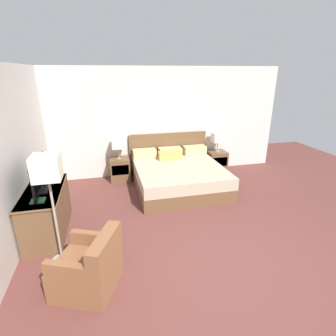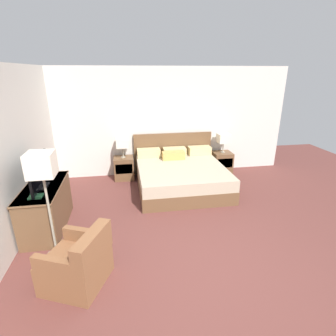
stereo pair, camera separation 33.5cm
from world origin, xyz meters
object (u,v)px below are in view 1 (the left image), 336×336
Objects in this scene: table_lamp_right at (218,138)px; armchair_by_window at (89,268)px; floor_lamp at (48,175)px; book_red_cover at (38,201)px; bed at (178,175)px; nightstand_left at (120,169)px; tv at (40,176)px; table_lamp_left at (118,144)px; nightstand_right at (216,161)px; dresser at (47,211)px.

table_lamp_right reaches higher than armchair_by_window.
armchair_by_window is at bearing -55.26° from floor_lamp.
floor_lamp is (0.27, -0.39, 0.52)m from book_red_cover.
bed is 3.72× the size of nightstand_left.
bed is 1.45m from nightstand_left.
tv is 1.01× the size of armchair_by_window.
nightstand_left is 0.64m from table_lamp_left.
floor_lamp is at bearing -141.86° from nightstand_right.
table_lamp_left is (-1.26, 0.72, 0.62)m from bed.
floor_lamp reaches higher than nightstand_right.
nightstand_left is (-1.26, 0.71, -0.02)m from bed.
dresser is at bearing -153.72° from bed.
nightstand_left is at bearing 150.40° from bed.
floor_lamp reaches higher than tv.
floor_lamp is (-1.01, -2.77, 1.03)m from nightstand_left.
armchair_by_window is at bearing -132.72° from nightstand_right.
armchair_by_window reaches higher than nightstand_right.
bed is 1.58m from table_lamp_left.
bed is 3.07m from book_red_cover.
nightstand_right is at bearing 29.57° from bed.
dresser is at bearing -152.59° from table_lamp_right.
nightstand_right is at bearing 38.14° from floor_lamp.
nightstand_left is 0.35× the size of floor_lamp.
floor_lamp is (-3.52, -2.77, 0.38)m from table_lamp_right.
armchair_by_window is at bearing -132.71° from table_lamp_right.
tv reaches higher than table_lamp_left.
nightstand_right is at bearing -0.03° from table_lamp_left.
nightstand_right is 2.60m from table_lamp_left.
table_lamp_left is 2.52m from table_lamp_right.
nightstand_left is at bearing 57.39° from tv.
tv is (-1.29, -2.01, 0.74)m from nightstand_left.
armchair_by_window is at bearing -99.96° from nightstand_left.
dresser is (-2.55, -1.26, 0.10)m from bed.
table_lamp_left is at bearing 80.05° from armchair_by_window.
bed reaches higher than table_lamp_left.
armchair_by_window is at bearing -62.66° from tv.
dresser is 1.50× the size of armchair_by_window.
floor_lamp is (0.29, -0.79, 0.91)m from dresser.
tv is at bearing 91.74° from book_red_cover.
dresser is (-3.81, -1.97, -0.52)m from table_lamp_right.
bed is 4.19× the size of table_lamp_right.
nightstand_left is at bearing 180.00° from nightstand_right.
armchair_by_window is 0.58× the size of floor_lamp.
table_lamp_right is (2.52, 0.00, 0.64)m from nightstand_left.
bed is at bearing 42.19° from floor_lamp.
tv is (-2.55, -1.30, 0.72)m from bed.
bed reaches higher than book_red_cover.
table_lamp_right is at bearing 29.62° from bed.
tv is 4.94× the size of book_red_cover.
table_lamp_left is 0.36× the size of dresser.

